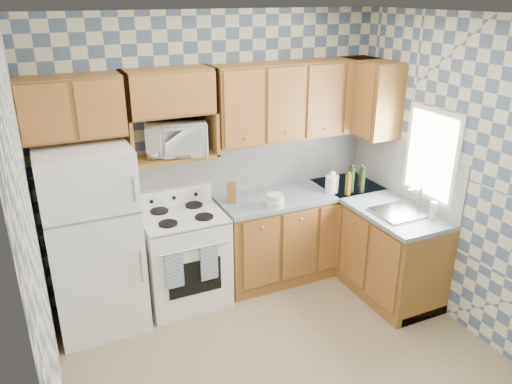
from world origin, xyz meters
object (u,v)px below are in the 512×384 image
electric_kettle (332,184)px  microwave (177,138)px  refrigerator (93,240)px  stove_body (184,259)px

electric_kettle → microwave: bearing=169.1°
refrigerator → microwave: microwave is taller
stove_body → electric_kettle: bearing=-3.8°
refrigerator → electric_kettle: bearing=-1.9°
refrigerator → microwave: bearing=14.1°
microwave → electric_kettle: microwave is taller
refrigerator → microwave: size_ratio=3.07×
refrigerator → stove_body: (0.80, 0.03, -0.39)m
refrigerator → electric_kettle: 2.39m
microwave → electric_kettle: bearing=4.1°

